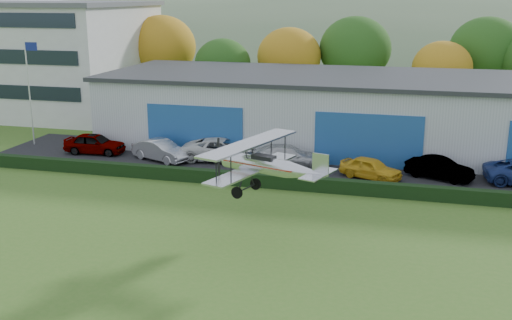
% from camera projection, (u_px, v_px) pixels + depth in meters
% --- Properties ---
extents(apron, '(48.00, 9.00, 0.05)m').
position_uv_depth(apron, '(335.00, 169.00, 39.77)').
color(apron, black).
rests_on(apron, ground).
extents(hedge, '(46.00, 0.60, 0.80)m').
position_uv_depth(hedge, '(324.00, 185.00, 35.19)').
color(hedge, black).
rests_on(hedge, ground).
extents(hangar, '(40.60, 12.60, 5.30)m').
position_uv_depth(hangar, '(375.00, 112.00, 45.11)').
color(hangar, '#B2B7BC').
rests_on(hangar, ground).
extents(office_block, '(20.60, 15.60, 10.40)m').
position_uv_depth(office_block, '(36.00, 57.00, 59.01)').
color(office_block, silver).
rests_on(office_block, ground).
extents(flagpole, '(1.05, 0.10, 8.00)m').
position_uv_depth(flagpole, '(30.00, 82.00, 45.02)').
color(flagpole, silver).
rests_on(flagpole, ground).
extents(tree_belt, '(75.70, 13.22, 10.12)m').
position_uv_depth(tree_belt, '(341.00, 54.00, 57.14)').
color(tree_belt, '#3D2614').
rests_on(tree_belt, ground).
extents(distant_hills, '(430.00, 196.00, 56.00)m').
position_uv_depth(distant_hills, '(365.00, 92.00, 156.10)').
color(distant_hills, '#4C6642').
rests_on(distant_hills, ground).
extents(car_0, '(4.41, 1.97, 1.47)m').
position_uv_depth(car_0, '(95.00, 143.00, 43.40)').
color(car_0, gray).
rests_on(car_0, apron).
extents(car_1, '(4.58, 3.02, 1.43)m').
position_uv_depth(car_1, '(161.00, 150.00, 41.59)').
color(car_1, silver).
rests_on(car_1, apron).
extents(car_2, '(5.64, 3.01, 1.51)m').
position_uv_depth(car_2, '(222.00, 150.00, 41.55)').
color(car_2, silver).
rests_on(car_2, apron).
extents(car_3, '(5.73, 3.42, 1.56)m').
position_uv_depth(car_3, '(288.00, 157.00, 39.58)').
color(car_3, silver).
rests_on(car_3, apron).
extents(car_4, '(4.18, 2.99, 1.32)m').
position_uv_depth(car_4, '(371.00, 168.00, 37.48)').
color(car_4, gold).
rests_on(car_4, apron).
extents(car_5, '(4.29, 2.84, 1.34)m').
position_uv_depth(car_5, '(439.00, 168.00, 37.42)').
color(car_5, gray).
rests_on(car_5, apron).
extents(biplane, '(5.91, 6.67, 2.51)m').
position_uv_depth(biplane, '(265.00, 164.00, 27.67)').
color(biplane, silver).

